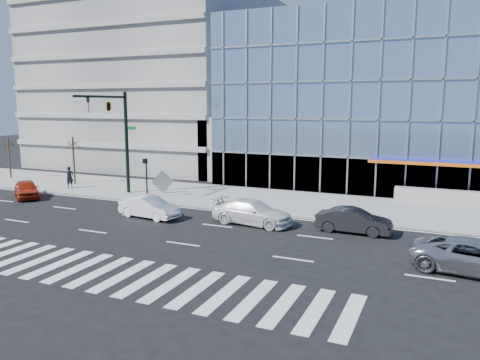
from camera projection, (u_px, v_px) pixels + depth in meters
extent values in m
plane|color=black|center=(217.00, 226.00, 28.06)|extent=(160.00, 160.00, 0.00)
cube|color=gray|center=(264.00, 200.00, 35.27)|extent=(120.00, 8.00, 0.15)
cube|color=#7193BD|center=(469.00, 101.00, 44.76)|extent=(42.00, 26.00, 15.00)
cube|color=gray|center=(166.00, 81.00, 57.87)|extent=(24.00, 24.00, 20.00)
cube|color=gray|center=(244.00, 147.00, 46.22)|extent=(6.00, 8.00, 6.00)
cube|color=#485B7E|center=(111.00, 0.00, 104.06)|extent=(13.00, 13.00, 60.00)
cube|color=gray|center=(237.00, 24.00, 99.31)|extent=(14.00, 14.00, 48.00)
cylinder|color=black|center=(127.00, 143.00, 37.18)|extent=(0.28, 0.28, 8.00)
cylinder|color=black|center=(101.00, 97.00, 34.07)|extent=(0.18, 5.60, 0.18)
imported|color=black|center=(88.00, 105.00, 32.90)|extent=(0.18, 0.22, 1.10)
imported|color=black|center=(109.00, 105.00, 34.89)|extent=(0.48, 2.24, 0.90)
cube|color=#0C591E|center=(131.00, 128.00, 36.81)|extent=(0.90, 0.05, 0.25)
cylinder|color=black|center=(147.00, 178.00, 35.69)|extent=(0.12, 0.12, 3.00)
cube|color=black|center=(145.00, 161.00, 35.34)|extent=(0.30, 0.25, 0.35)
cylinder|color=#332319|center=(74.00, 160.00, 41.63)|extent=(0.16, 0.16, 4.20)
ellipsoid|color=#332319|center=(73.00, 141.00, 41.35)|extent=(1.10, 1.10, 0.90)
cylinder|color=#332319|center=(10.00, 158.00, 44.84)|extent=(0.16, 0.16, 3.80)
ellipsoid|color=#332319|center=(8.00, 143.00, 44.59)|extent=(1.10, 1.10, 0.90)
imported|color=#ADAEB2|center=(476.00, 257.00, 20.10)|extent=(5.58, 3.08, 1.48)
imported|color=white|center=(252.00, 212.00, 28.39)|extent=(5.22, 2.51, 1.47)
imported|color=white|center=(149.00, 207.00, 29.95)|extent=(4.30, 1.96, 1.37)
imported|color=black|center=(354.00, 221.00, 26.49)|extent=(4.26, 1.58, 1.39)
imported|color=#A0240C|center=(27.00, 189.00, 36.28)|extent=(4.19, 3.73, 1.37)
imported|color=black|center=(70.00, 177.00, 39.66)|extent=(0.59, 0.76, 1.84)
cube|color=gray|center=(163.00, 182.00, 37.36)|extent=(1.58, 1.03, 1.84)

